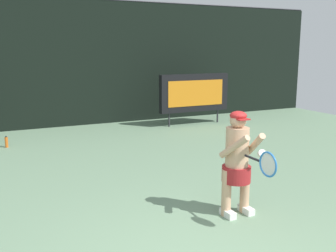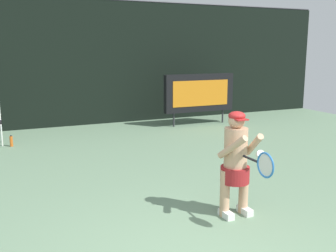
% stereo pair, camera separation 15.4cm
% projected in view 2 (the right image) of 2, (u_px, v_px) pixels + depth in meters
% --- Properties ---
extents(backdrop_screen, '(18.00, 0.12, 3.66)m').
position_uv_depth(backdrop_screen, '(59.00, 64.00, 11.16)').
color(backdrop_screen, black).
rests_on(backdrop_screen, ground).
extents(scoreboard, '(2.20, 0.21, 1.50)m').
position_uv_depth(scoreboard, '(199.00, 93.00, 11.59)').
color(scoreboard, black).
rests_on(scoreboard, ground).
extents(water_bottle, '(0.07, 0.07, 0.27)m').
position_uv_depth(water_bottle, '(11.00, 141.00, 9.10)').
color(water_bottle, '#D3601D').
rests_on(water_bottle, ground).
extents(tennis_player, '(0.53, 0.60, 1.42)m').
position_uv_depth(tennis_player, '(236.00, 160.00, 5.23)').
color(tennis_player, white).
rests_on(tennis_player, ground).
extents(tennis_racket, '(0.03, 0.60, 0.31)m').
position_uv_depth(tennis_racket, '(264.00, 165.00, 4.65)').
color(tennis_racket, black).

